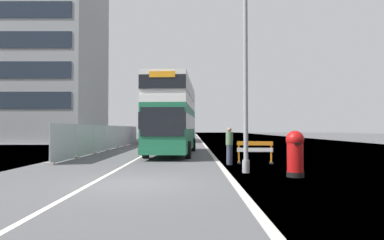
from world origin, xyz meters
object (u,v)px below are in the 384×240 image
(red_pillar_postbox, at_px, (294,151))
(pedestrian_at_kerb, at_px, (229,146))
(lamppost_foreground, at_px, (245,63))
(double_decker_bus, at_px, (173,116))
(car_receding_mid, at_px, (164,133))
(car_oncoming_near, at_px, (154,135))
(roadworks_barrier, at_px, (254,150))

(red_pillar_postbox, distance_m, pedestrian_at_kerb, 4.38)
(lamppost_foreground, bearing_deg, double_decker_bus, 109.90)
(double_decker_bus, distance_m, red_pillar_postbox, 11.69)
(pedestrian_at_kerb, bearing_deg, car_receding_mid, 100.69)
(red_pillar_postbox, height_order, car_oncoming_near, car_oncoming_near)
(double_decker_bus, bearing_deg, car_receding_mid, 96.35)
(lamppost_foreground, bearing_deg, red_pillar_postbox, -34.19)
(roadworks_barrier, xyz_separation_m, car_receding_mid, (-7.05, 29.85, 0.38))
(red_pillar_postbox, relative_size, car_receding_mid, 0.41)
(double_decker_bus, xyz_separation_m, car_oncoming_near, (-2.90, 14.40, -1.58))
(double_decker_bus, height_order, car_receding_mid, double_decker_bus)
(red_pillar_postbox, xyz_separation_m, pedestrian_at_kerb, (-1.90, 3.94, -0.01))
(double_decker_bus, relative_size, car_oncoming_near, 2.63)
(lamppost_foreground, xyz_separation_m, car_oncoming_near, (-6.29, 23.77, -3.31))
(lamppost_foreground, relative_size, car_receding_mid, 2.25)
(roadworks_barrier, relative_size, car_receding_mid, 0.43)
(roadworks_barrier, distance_m, car_receding_mid, 30.68)
(lamppost_foreground, height_order, car_receding_mid, lamppost_foreground)
(roadworks_barrier, height_order, pedestrian_at_kerb, pedestrian_at_kerb)
(pedestrian_at_kerb, bearing_deg, double_decker_bus, 115.32)
(roadworks_barrier, height_order, car_oncoming_near, car_oncoming_near)
(roadworks_barrier, relative_size, car_oncoming_near, 0.44)
(lamppost_foreground, distance_m, pedestrian_at_kerb, 4.47)
(roadworks_barrier, bearing_deg, car_oncoming_near, 109.69)
(car_receding_mid, bearing_deg, lamppost_foreground, -79.69)
(red_pillar_postbox, relative_size, car_oncoming_near, 0.41)
(roadworks_barrier, bearing_deg, pedestrian_at_kerb, -158.63)
(red_pillar_postbox, relative_size, pedestrian_at_kerb, 0.93)
(lamppost_foreground, xyz_separation_m, pedestrian_at_kerb, (-0.32, 2.86, -3.42))
(red_pillar_postbox, height_order, roadworks_barrier, red_pillar_postbox)
(double_decker_bus, xyz_separation_m, lamppost_foreground, (3.39, -9.37, 1.72))
(car_oncoming_near, distance_m, pedestrian_at_kerb, 21.75)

